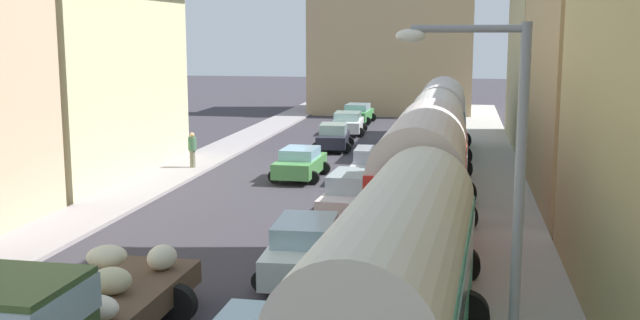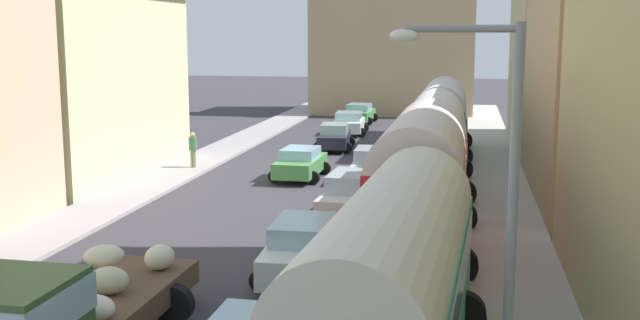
{
  "view_description": "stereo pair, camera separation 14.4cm",
  "coord_description": "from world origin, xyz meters",
  "px_view_note": "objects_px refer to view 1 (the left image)",
  "views": [
    {
      "loc": [
        5.61,
        -6.36,
        6.44
      ],
      "look_at": [
        0.0,
        23.61,
        1.3
      ],
      "focal_mm": 42.44,
      "sensor_mm": 36.0,
      "label": 1
    },
    {
      "loc": [
        5.75,
        -6.34,
        6.44
      ],
      "look_at": [
        0.0,
        23.61,
        1.3
      ],
      "focal_mm": 42.44,
      "sensor_mm": 36.0,
      "label": 2
    }
  ],
  "objects_px": {
    "parked_bus_2": "(435,139)",
    "cargo_truck_0": "(59,318)",
    "parked_bus_3": "(441,115)",
    "car_5": "(305,248)",
    "car_1": "(333,137)",
    "pedestrian_2": "(192,149)",
    "car_0": "(300,163)",
    "car_7": "(371,166)",
    "car_6": "(353,196)",
    "car_3": "(358,113)",
    "parked_bus_0": "(398,279)",
    "parked_bus_1": "(424,174)",
    "car_2": "(348,123)",
    "streetlamp_near": "(500,201)"
  },
  "relations": [
    {
      "from": "car_0",
      "to": "car_7",
      "type": "bearing_deg",
      "value": -7.97
    },
    {
      "from": "parked_bus_3",
      "to": "car_5",
      "type": "height_order",
      "value": "parked_bus_3"
    },
    {
      "from": "parked_bus_2",
      "to": "pedestrian_2",
      "type": "height_order",
      "value": "parked_bus_2"
    },
    {
      "from": "car_1",
      "to": "streetlamp_near",
      "type": "distance_m",
      "value": 30.78
    },
    {
      "from": "car_1",
      "to": "car_7",
      "type": "xyz_separation_m",
      "value": [
        3.17,
        -9.02,
        0.03
      ]
    },
    {
      "from": "parked_bus_1",
      "to": "pedestrian_2",
      "type": "bearing_deg",
      "value": 134.24
    },
    {
      "from": "parked_bus_1",
      "to": "streetlamp_near",
      "type": "xyz_separation_m",
      "value": [
        1.63,
        -10.55,
        1.61
      ]
    },
    {
      "from": "parked_bus_3",
      "to": "car_6",
      "type": "xyz_separation_m",
      "value": [
        -2.6,
        -14.34,
        -1.37
      ]
    },
    {
      "from": "parked_bus_2",
      "to": "car_5",
      "type": "relative_size",
      "value": 1.88
    },
    {
      "from": "cargo_truck_0",
      "to": "car_0",
      "type": "height_order",
      "value": "cargo_truck_0"
    },
    {
      "from": "parked_bus_1",
      "to": "cargo_truck_0",
      "type": "distance_m",
      "value": 11.58
    },
    {
      "from": "car_2",
      "to": "parked_bus_0",
      "type": "bearing_deg",
      "value": -80.04
    },
    {
      "from": "car_0",
      "to": "car_5",
      "type": "height_order",
      "value": "car_5"
    },
    {
      "from": "car_0",
      "to": "car_3",
      "type": "height_order",
      "value": "car_0"
    },
    {
      "from": "car_3",
      "to": "car_6",
      "type": "distance_m",
      "value": 28.56
    },
    {
      "from": "parked_bus_1",
      "to": "cargo_truck_0",
      "type": "bearing_deg",
      "value": -122.34
    },
    {
      "from": "car_1",
      "to": "car_2",
      "type": "xyz_separation_m",
      "value": [
        -0.19,
        6.59,
        -0.0
      ]
    },
    {
      "from": "parked_bus_2",
      "to": "car_2",
      "type": "height_order",
      "value": "parked_bus_2"
    },
    {
      "from": "parked_bus_0",
      "to": "parked_bus_1",
      "type": "bearing_deg",
      "value": 90.0
    },
    {
      "from": "car_1",
      "to": "car_5",
      "type": "xyz_separation_m",
      "value": [
        2.97,
        -22.0,
        0.04
      ]
    },
    {
      "from": "parked_bus_0",
      "to": "car_3",
      "type": "relative_size",
      "value": 2.26
    },
    {
      "from": "car_2",
      "to": "cargo_truck_0",
      "type": "bearing_deg",
      "value": -90.11
    },
    {
      "from": "car_3",
      "to": "car_5",
      "type": "distance_m",
      "value": 35.02
    },
    {
      "from": "parked_bus_2",
      "to": "car_3",
      "type": "relative_size",
      "value": 2.0
    },
    {
      "from": "car_0",
      "to": "car_3",
      "type": "bearing_deg",
      "value": 90.93
    },
    {
      "from": "car_2",
      "to": "pedestrian_2",
      "type": "xyz_separation_m",
      "value": [
        -5.33,
        -13.97,
        0.28
      ]
    },
    {
      "from": "parked_bus_2",
      "to": "streetlamp_near",
      "type": "bearing_deg",
      "value": -85.23
    },
    {
      "from": "parked_bus_3",
      "to": "car_2",
      "type": "height_order",
      "value": "parked_bus_3"
    },
    {
      "from": "parked_bus_3",
      "to": "parked_bus_2",
      "type": "bearing_deg",
      "value": -90.0
    },
    {
      "from": "car_0",
      "to": "car_1",
      "type": "bearing_deg",
      "value": 89.63
    },
    {
      "from": "parked_bus_3",
      "to": "car_3",
      "type": "distance_m",
      "value": 15.41
    },
    {
      "from": "car_1",
      "to": "car_7",
      "type": "relative_size",
      "value": 1.03
    },
    {
      "from": "streetlamp_near",
      "to": "car_0",
      "type": "bearing_deg",
      "value": 109.79
    },
    {
      "from": "parked_bus_0",
      "to": "cargo_truck_0",
      "type": "xyz_separation_m",
      "value": [
        -6.17,
        -0.74,
        -0.87
      ]
    },
    {
      "from": "car_0",
      "to": "cargo_truck_0",
      "type": "bearing_deg",
      "value": -90.57
    },
    {
      "from": "cargo_truck_0",
      "to": "car_0",
      "type": "bearing_deg",
      "value": 89.43
    },
    {
      "from": "parked_bus_3",
      "to": "car_3",
      "type": "relative_size",
      "value": 2.12
    },
    {
      "from": "car_2",
      "to": "car_3",
      "type": "xyz_separation_m",
      "value": [
        -0.21,
        6.27,
        -0.02
      ]
    },
    {
      "from": "car_0",
      "to": "car_5",
      "type": "bearing_deg",
      "value": -77.3
    },
    {
      "from": "parked_bus_0",
      "to": "car_7",
      "type": "height_order",
      "value": "parked_bus_0"
    },
    {
      "from": "car_1",
      "to": "car_6",
      "type": "bearing_deg",
      "value": -77.94
    },
    {
      "from": "car_1",
      "to": "pedestrian_2",
      "type": "height_order",
      "value": "pedestrian_2"
    },
    {
      "from": "parked_bus_0",
      "to": "cargo_truck_0",
      "type": "bearing_deg",
      "value": -173.2
    },
    {
      "from": "car_3",
      "to": "streetlamp_near",
      "type": "bearing_deg",
      "value": -79.42
    },
    {
      "from": "parked_bus_1",
      "to": "car_7",
      "type": "bearing_deg",
      "value": 105.18
    },
    {
      "from": "parked_bus_2",
      "to": "parked_bus_0",
      "type": "bearing_deg",
      "value": -90.0
    },
    {
      "from": "parked_bus_2",
      "to": "cargo_truck_0",
      "type": "distance_m",
      "value": 19.74
    },
    {
      "from": "cargo_truck_0",
      "to": "car_1",
      "type": "xyz_separation_m",
      "value": [
        0.26,
        28.85,
        -0.51
      ]
    },
    {
      "from": "parked_bus_0",
      "to": "car_6",
      "type": "xyz_separation_m",
      "value": [
        -2.6,
        12.66,
        -1.3
      ]
    },
    {
      "from": "car_6",
      "to": "car_7",
      "type": "distance_m",
      "value": 6.44
    }
  ]
}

